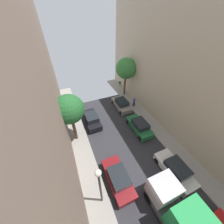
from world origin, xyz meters
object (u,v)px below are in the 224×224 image
object	(u,v)px
lamp_post	(100,183)
street_tree_1	(126,69)
parked_car_right_2	(175,170)
potted_plant_1	(120,83)
street_tree_2	(69,110)
pedestrian	(134,101)
parked_car_right_3	(139,126)
parked_car_left_3	(92,119)
parked_car_left_2	(118,178)
parked_car_right_4	(121,104)

from	to	relation	value
lamp_post	street_tree_1	bearing A→B (deg)	56.47
parked_car_right_2	street_tree_1	xyz separation A→B (m)	(2.28, 15.02, 4.29)
street_tree_1	potted_plant_1	distance (m)	5.80
street_tree_2	lamp_post	distance (m)	7.66
pedestrian	street_tree_1	distance (m)	5.54
street_tree_2	parked_car_right_3	bearing A→B (deg)	-12.68
pedestrian	street_tree_1	bearing A→B (deg)	86.39
parked_car_left_3	lamp_post	distance (m)	10.12
street_tree_2	parked_car_left_3	bearing A→B (deg)	37.57
pedestrian	potted_plant_1	world-z (taller)	pedestrian
parked_car_right_3	pedestrian	distance (m)	5.22
parked_car_left_3	street_tree_2	xyz separation A→B (m)	(-2.56, -1.97, 3.98)
parked_car_left_3	parked_car_right_2	xyz separation A→B (m)	(5.40, -10.09, 0.00)
parked_car_right_2	lamp_post	bearing A→B (deg)	175.50
potted_plant_1	lamp_post	world-z (taller)	lamp_post
potted_plant_1	street_tree_1	bearing A→B (deg)	-102.57
pedestrian	parked_car_left_2	bearing A→B (deg)	-127.50
parked_car_left_2	parked_car_right_3	xyz separation A→B (m)	(5.40, 4.89, 0.00)
parked_car_left_3	lamp_post	world-z (taller)	lamp_post
parked_car_right_3	lamp_post	distance (m)	9.73
parked_car_right_3	lamp_post	xyz separation A→B (m)	(-7.30, -5.76, 2.86)
parked_car_right_3	lamp_post	bearing A→B (deg)	-141.73
parked_car_right_2	parked_car_right_3	xyz separation A→B (m)	(0.00, 6.33, 0.00)
street_tree_1	pedestrian	bearing A→B (deg)	-93.61
parked_car_right_3	potted_plant_1	bearing A→B (deg)	75.95
parked_car_right_4	street_tree_1	bearing A→B (deg)	56.01
street_tree_1	parked_car_right_4	bearing A→B (deg)	-123.99
parked_car_left_3	pedestrian	distance (m)	7.51
parked_car_right_3	parked_car_right_4	world-z (taller)	same
parked_car_right_4	parked_car_right_3	bearing A→B (deg)	-90.00
pedestrian	lamp_post	xyz separation A→B (m)	(-9.33, -10.55, 2.51)
parked_car_left_3	parked_car_right_2	bearing A→B (deg)	-61.84
parked_car_right_3	street_tree_1	size ratio (longest dim) A/B	0.64
parked_car_left_2	parked_car_right_2	world-z (taller)	same
street_tree_1	lamp_post	size ratio (longest dim) A/B	1.27
parked_car_left_2	parked_car_right_4	world-z (taller)	same
pedestrian	street_tree_2	distance (m)	11.04
parked_car_left_2	pedestrian	distance (m)	12.21
lamp_post	parked_car_right_3	bearing A→B (deg)	38.27
pedestrian	lamp_post	world-z (taller)	lamp_post
pedestrian	potted_plant_1	bearing A→B (deg)	81.99
parked_car_left_2	pedestrian	size ratio (longest dim) A/B	2.44
parked_car_left_3	parked_car_right_4	distance (m)	5.62
parked_car_left_2	lamp_post	size ratio (longest dim) A/B	0.81
parked_car_right_4	street_tree_1	distance (m)	5.91
parked_car_left_3	parked_car_left_2	bearing A→B (deg)	-90.00
street_tree_1	potted_plant_1	size ratio (longest dim) A/B	8.02
parked_car_right_2	street_tree_2	size ratio (longest dim) A/B	0.68
parked_car_left_2	potted_plant_1	xyz separation A→B (m)	(8.50, 17.26, -0.12)
lamp_post	parked_car_right_4	bearing A→B (deg)	56.61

